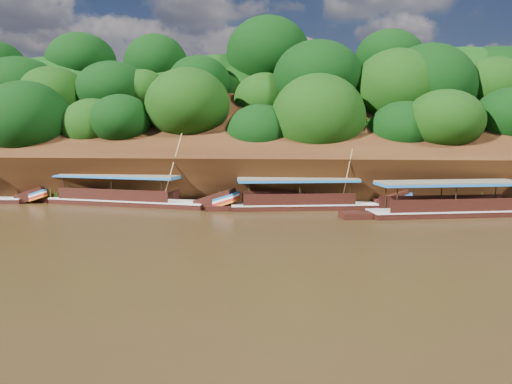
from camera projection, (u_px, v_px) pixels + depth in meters
ground at (306, 231)px, 29.02m from camera, size 160.00×160.00×0.00m
riverbank at (306, 169)px, 51.23m from camera, size 120.00×30.06×19.40m
boat_0 at (469, 208)px, 34.28m from camera, size 14.88×5.17×6.00m
boat_1 at (316, 202)px, 37.26m from camera, size 13.58×4.25×4.94m
boat_2 at (137, 199)px, 38.95m from camera, size 15.60×4.67×6.09m
reeds at (263, 195)px, 38.64m from camera, size 48.37×2.40×1.89m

